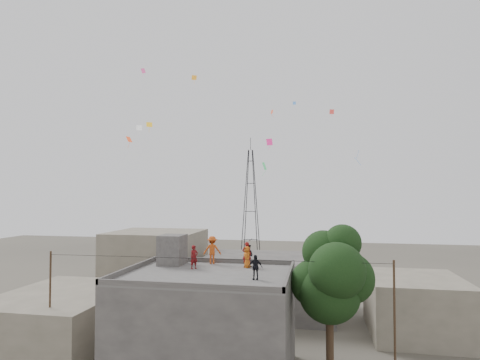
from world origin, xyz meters
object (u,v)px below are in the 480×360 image
(stair_head_box, at_px, (172,250))
(transmission_tower, at_px, (251,205))
(tree, at_px, (332,276))
(person_dark_adult, at_px, (255,267))
(person_red_adult, at_px, (247,254))

(stair_head_box, distance_m, transmission_tower, 37.46)
(tree, height_order, person_dark_adult, tree)
(tree, bearing_deg, person_dark_adult, -158.06)
(tree, distance_m, transmission_tower, 41.12)
(tree, bearing_deg, transmission_tower, 106.09)
(tree, height_order, person_red_adult, tree)
(stair_head_box, height_order, transmission_tower, transmission_tower)
(person_dark_adult, bearing_deg, stair_head_box, 152.21)
(stair_head_box, xyz_separation_m, person_dark_adult, (6.30, -3.72, -0.31))
(person_red_adult, xyz_separation_m, person_dark_adult, (1.14, -3.72, -0.13))
(person_red_adult, bearing_deg, tree, 153.28)
(stair_head_box, distance_m, person_dark_adult, 7.32)
(person_dark_adult, bearing_deg, person_red_adult, 109.85)
(transmission_tower, bearing_deg, person_red_adult, -80.95)
(tree, relative_size, person_red_adult, 5.53)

